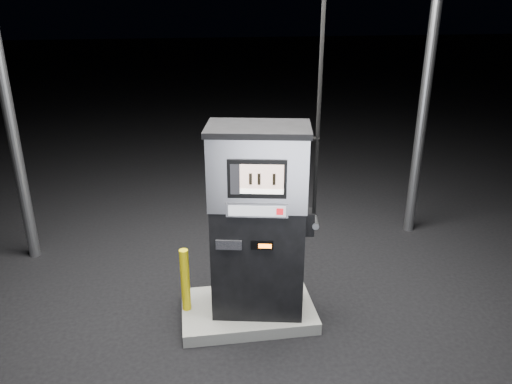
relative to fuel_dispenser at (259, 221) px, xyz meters
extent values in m
plane|color=black|center=(-0.12, 0.05, -1.31)|extent=(80.00, 80.00, 0.00)
cube|color=slate|center=(-0.12, 0.05, -1.24)|extent=(1.60, 1.00, 0.15)
cylinder|color=gray|center=(-3.12, 2.05, 0.94)|extent=(0.16, 0.16, 4.50)
cylinder|color=gray|center=(2.88, 2.05, 0.94)|extent=(0.16, 0.16, 4.50)
cube|color=black|center=(0.00, 0.00, -0.48)|extent=(1.14, 0.79, 1.38)
cube|color=silver|center=(0.00, 0.00, 0.62)|extent=(1.17, 0.82, 0.83)
cube|color=black|center=(0.00, 0.00, 1.07)|extent=(1.22, 0.87, 0.07)
cube|color=black|center=(-0.07, -0.31, 0.62)|extent=(0.61, 0.15, 0.42)
cube|color=#C7A490|center=(-0.02, -0.34, 0.65)|extent=(0.44, 0.09, 0.26)
cube|color=white|center=(-0.02, -0.34, 0.49)|extent=(0.44, 0.09, 0.06)
cube|color=silver|center=(-0.07, -0.31, 0.27)|extent=(0.65, 0.16, 0.15)
cube|color=#ADAFB5|center=(-0.07, -0.33, 0.27)|extent=(0.59, 0.12, 0.12)
cube|color=red|center=(0.17, -0.38, 0.27)|extent=(0.08, 0.02, 0.08)
cube|color=black|center=(-0.01, -0.32, -0.15)|extent=(0.24, 0.07, 0.10)
cube|color=#FF660C|center=(0.02, -0.34, -0.15)|extent=(0.14, 0.03, 0.05)
cube|color=black|center=(-0.37, -0.25, -0.15)|extent=(0.29, 0.08, 0.11)
cube|color=black|center=(0.56, -0.11, -0.01)|extent=(0.15, 0.22, 0.27)
cylinder|color=gray|center=(0.63, -0.12, -0.01)|extent=(0.12, 0.25, 0.08)
cylinder|color=black|center=(0.60, -0.17, 1.83)|extent=(0.05, 0.05, 3.41)
cylinder|color=yellow|center=(-0.86, 0.09, -0.76)|extent=(0.13, 0.13, 0.80)
cylinder|color=yellow|center=(0.43, 0.22, -0.67)|extent=(0.16, 0.16, 0.98)
camera|label=1|loc=(-0.79, -5.06, 2.41)|focal=35.00mm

